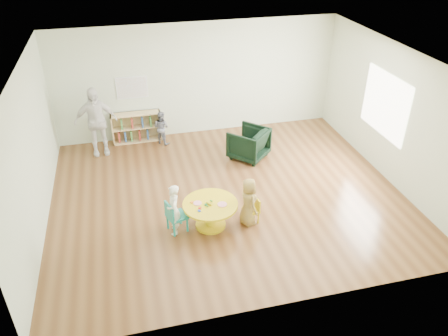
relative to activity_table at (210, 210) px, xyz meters
name	(u,v)px	position (x,y,z in m)	size (l,w,h in m)	color
room	(228,109)	(0.56, 0.93, 1.55)	(7.10, 7.00, 2.80)	brown
activity_table	(210,210)	(0.00, 0.00, 0.00)	(1.00, 1.00, 0.54)	gold
kid_chair_left	(175,216)	(-0.65, 0.01, -0.02)	(0.42, 0.42, 0.61)	teal
kid_chair_right	(253,209)	(0.79, -0.05, -0.08)	(0.30, 0.30, 0.50)	gold
bookshelf	(136,127)	(-1.06, 3.78, 0.02)	(1.20, 0.30, 0.75)	tan
alphabet_poster	(132,88)	(-1.05, 3.91, 1.01)	(0.74, 0.01, 0.54)	white
armchair	(249,143)	(1.40, 2.29, 0.02)	(0.78, 0.80, 0.73)	black
child_left	(174,210)	(-0.66, -0.02, 0.14)	(0.36, 0.23, 0.98)	white
child_right	(248,202)	(0.69, -0.08, 0.13)	(0.46, 0.30, 0.95)	yellow
toddler	(161,128)	(-0.46, 3.50, 0.08)	(0.41, 0.32, 0.84)	#18223C
adult_caretaker	(96,122)	(-1.96, 3.32, 0.48)	(0.96, 0.40, 1.65)	white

